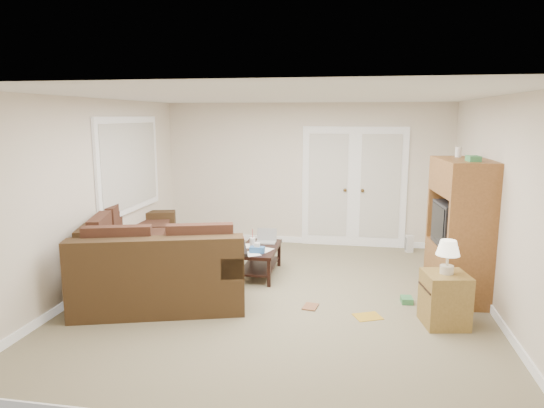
% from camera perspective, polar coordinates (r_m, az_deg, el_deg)
% --- Properties ---
extents(floor, '(5.50, 5.50, 0.00)m').
position_cam_1_polar(floor, '(6.25, 1.12, -10.97)').
color(floor, gray).
rests_on(floor, ground).
extents(ceiling, '(5.00, 5.50, 0.02)m').
position_cam_1_polar(ceiling, '(5.83, 1.21, 12.58)').
color(ceiling, silver).
rests_on(ceiling, wall_back).
extents(wall_left, '(0.02, 5.50, 2.50)m').
position_cam_1_polar(wall_left, '(6.76, -20.28, 0.99)').
color(wall_left, silver).
rests_on(wall_left, floor).
extents(wall_right, '(0.02, 5.50, 2.50)m').
position_cam_1_polar(wall_right, '(6.06, 25.20, -0.36)').
color(wall_right, silver).
rests_on(wall_right, floor).
extents(wall_back, '(5.00, 0.02, 2.50)m').
position_cam_1_polar(wall_back, '(8.61, 3.98, 3.49)').
color(wall_back, silver).
rests_on(wall_back, floor).
extents(wall_front, '(5.00, 0.02, 2.50)m').
position_cam_1_polar(wall_front, '(3.30, -6.26, -7.75)').
color(wall_front, silver).
rests_on(wall_front, floor).
extents(baseboards, '(5.00, 5.50, 0.10)m').
position_cam_1_polar(baseboards, '(6.23, 1.12, -10.54)').
color(baseboards, white).
rests_on(baseboards, floor).
extents(french_doors, '(1.80, 0.05, 2.13)m').
position_cam_1_polar(french_doors, '(8.56, 9.60, 1.88)').
color(french_doors, white).
rests_on(french_doors, floor).
extents(window_left, '(0.05, 1.92, 1.42)m').
position_cam_1_polar(window_left, '(7.58, -16.40, 4.45)').
color(window_left, white).
rests_on(window_left, wall_left).
extents(sectional_sofa, '(2.79, 3.17, 0.93)m').
position_cam_1_polar(sectional_sofa, '(6.75, -14.79, -6.42)').
color(sectional_sofa, '#412D19').
rests_on(sectional_sofa, floor).
extents(coffee_table, '(0.52, 1.02, 0.69)m').
position_cam_1_polar(coffee_table, '(7.04, -1.42, -6.55)').
color(coffee_table, black).
rests_on(coffee_table, floor).
extents(tv_armoire, '(0.70, 1.14, 1.88)m').
position_cam_1_polar(tv_armoire, '(6.52, 21.31, -2.68)').
color(tv_armoire, brown).
rests_on(tv_armoire, floor).
extents(side_cabinet, '(0.53, 0.53, 0.96)m').
position_cam_1_polar(side_cabinet, '(5.70, 19.69, -10.03)').
color(side_cabinet, olive).
rests_on(side_cabinet, floor).
extents(space_heater, '(0.14, 0.13, 0.29)m').
position_cam_1_polar(space_heater, '(8.53, 15.86, -4.52)').
color(space_heater, silver).
rests_on(space_heater, floor).
extents(floor_magazine, '(0.37, 0.34, 0.01)m').
position_cam_1_polar(floor_magazine, '(5.81, 11.19, -12.86)').
color(floor_magazine, gold).
rests_on(floor_magazine, floor).
extents(floor_greenbox, '(0.15, 0.19, 0.07)m').
position_cam_1_polar(floor_greenbox, '(6.31, 15.56, -10.82)').
color(floor_greenbox, '#3C864E').
rests_on(floor_greenbox, floor).
extents(floor_book, '(0.20, 0.25, 0.02)m').
position_cam_1_polar(floor_book, '(6.00, 3.77, -11.86)').
color(floor_book, brown).
rests_on(floor_book, floor).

